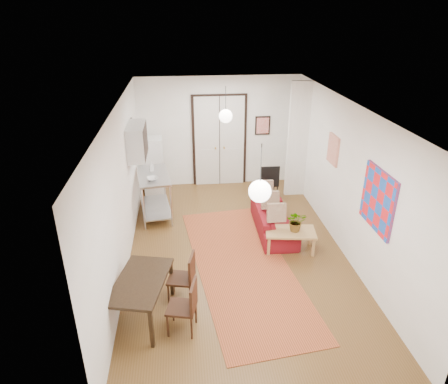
{
  "coord_description": "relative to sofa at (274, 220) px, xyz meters",
  "views": [
    {
      "loc": [
        -0.98,
        -6.65,
        4.43
      ],
      "look_at": [
        -0.24,
        0.18,
        1.25
      ],
      "focal_mm": 32.0,
      "sensor_mm": 36.0,
      "label": 1
    }
  ],
  "objects": [
    {
      "name": "floor",
      "position": [
        -0.91,
        -0.74,
        -0.27
      ],
      "size": [
        7.0,
        7.0,
        0.0
      ],
      "primitive_type": "plane",
      "color": "brown",
      "rests_on": "ground"
    },
    {
      "name": "ceiling",
      "position": [
        -0.91,
        -0.74,
        2.63
      ],
      "size": [
        4.2,
        7.0,
        0.02
      ],
      "primitive_type": "cube",
      "color": "white",
      "rests_on": "wall_back"
    },
    {
      "name": "wall_back",
      "position": [
        -0.91,
        2.76,
        1.18
      ],
      "size": [
        4.2,
        0.02,
        2.9
      ],
      "primitive_type": "cube",
      "color": "white",
      "rests_on": "floor"
    },
    {
      "name": "wall_front",
      "position": [
        -0.91,
        -4.24,
        1.18
      ],
      "size": [
        4.2,
        0.02,
        2.9
      ],
      "primitive_type": "cube",
      "color": "white",
      "rests_on": "floor"
    },
    {
      "name": "wall_left",
      "position": [
        -3.01,
        -0.74,
        1.18
      ],
      "size": [
        0.02,
        7.0,
        2.9
      ],
      "primitive_type": "cube",
      "color": "white",
      "rests_on": "floor"
    },
    {
      "name": "wall_right",
      "position": [
        1.19,
        -0.74,
        1.18
      ],
      "size": [
        0.02,
        7.0,
        2.9
      ],
      "primitive_type": "cube",
      "color": "white",
      "rests_on": "floor"
    },
    {
      "name": "double_doors",
      "position": [
        -0.91,
        2.72,
        0.93
      ],
      "size": [
        1.44,
        0.06,
        2.5
      ],
      "primitive_type": "cube",
      "color": "silver",
      "rests_on": "wall_back"
    },
    {
      "name": "stub_partition",
      "position": [
        0.94,
        1.81,
        1.18
      ],
      "size": [
        0.5,
        0.1,
        2.9
      ],
      "primitive_type": "cube",
      "color": "white",
      "rests_on": "floor"
    },
    {
      "name": "wall_cabinet",
      "position": [
        -2.83,
        0.76,
        1.63
      ],
      "size": [
        0.35,
        1.0,
        0.7
      ],
      "primitive_type": "cube",
      "color": "silver",
      "rests_on": "wall_left"
    },
    {
      "name": "painting_popart",
      "position": [
        1.17,
        -1.99,
        1.38
      ],
      "size": [
        0.05,
        1.0,
        1.0
      ],
      "primitive_type": "cube",
      "color": "red",
      "rests_on": "wall_right"
    },
    {
      "name": "painting_abstract",
      "position": [
        1.17,
        0.06,
        1.53
      ],
      "size": [
        0.05,
        0.5,
        0.6
      ],
      "primitive_type": "cube",
      "color": "#F5E5CC",
      "rests_on": "wall_right"
    },
    {
      "name": "poster_back",
      "position": [
        0.24,
        2.73,
        1.33
      ],
      "size": [
        0.4,
        0.03,
        0.5
      ],
      "primitive_type": "cube",
      "color": "red",
      "rests_on": "wall_back"
    },
    {
      "name": "print_left",
      "position": [
        -2.98,
        1.26,
        1.68
      ],
      "size": [
        0.03,
        0.44,
        0.54
      ],
      "primitive_type": "cube",
      "color": "#99603F",
      "rests_on": "wall_left"
    },
    {
      "name": "pendant_back",
      "position": [
        -0.91,
        1.26,
        1.98
      ],
      "size": [
        0.3,
        0.3,
        0.8
      ],
      "color": "white",
      "rests_on": "ceiling"
    },
    {
      "name": "pendant_front",
      "position": [
        -0.91,
        -2.74,
        1.98
      ],
      "size": [
        0.3,
        0.3,
        0.8
      ],
      "color": "white",
      "rests_on": "ceiling"
    },
    {
      "name": "kilim_rug",
      "position": [
        -0.86,
        -1.22,
        -0.27
      ],
      "size": [
        2.2,
        4.63,
        0.01
      ],
      "primitive_type": "cube",
      "rotation": [
        0.0,
        0.0,
        0.12
      ],
      "color": "#A54729",
      "rests_on": "floor"
    },
    {
      "name": "sofa",
      "position": [
        0.0,
        0.0,
        0.0
      ],
      "size": [
        1.87,
        0.76,
        0.54
      ],
      "primitive_type": "imported",
      "rotation": [
        0.0,
        0.0,
        1.55
      ],
      "color": "maroon",
      "rests_on": "floor"
    },
    {
      "name": "coffee_table",
      "position": [
        0.16,
        -0.76,
        0.1
      ],
      "size": [
        1.04,
        0.68,
        0.43
      ],
      "rotation": [
        0.0,
        0.0,
        -0.15
      ],
      "color": "tan",
      "rests_on": "floor"
    },
    {
      "name": "potted_plant",
      "position": [
        0.26,
        -0.76,
        0.37
      ],
      "size": [
        0.42,
        0.38,
        0.42
      ],
      "primitive_type": "imported",
      "rotation": [
        0.0,
        0.0,
        -0.15
      ],
      "color": "#305C29",
      "rests_on": "coffee_table"
    },
    {
      "name": "kitchen_counter",
      "position": [
        -2.57,
        1.02,
        0.41
      ],
      "size": [
        0.85,
        1.42,
        1.02
      ],
      "rotation": [
        0.0,
        0.0,
        0.14
      ],
      "color": "#ADAFB2",
      "rests_on": "floor"
    },
    {
      "name": "bowl",
      "position": [
        -2.57,
        0.72,
        0.78
      ],
      "size": [
        0.31,
        0.31,
        0.06
      ],
      "primitive_type": "imported",
      "rotation": [
        0.0,
        0.0,
        0.37
      ],
      "color": "silver",
      "rests_on": "kitchen_counter"
    },
    {
      "name": "soap_bottle",
      "position": [
        -2.62,
        1.27,
        0.86
      ],
      "size": [
        0.13,
        0.12,
        0.21
      ],
      "primitive_type": "imported",
      "rotation": [
        0.0,
        0.0,
        0.37
      ],
      "color": "#50A2AE",
      "rests_on": "kitchen_counter"
    },
    {
      "name": "fridge",
      "position": [
        -2.66,
        2.36,
        0.46
      ],
      "size": [
        0.53,
        0.53,
        1.47
      ],
      "primitive_type": "cube",
      "rotation": [
        0.0,
        0.0,
        0.03
      ],
      "color": "white",
      "rests_on": "floor"
    },
    {
      "name": "dining_table",
      "position": [
        -2.61,
        -2.39,
        0.35
      ],
      "size": [
        0.99,
        1.39,
        0.7
      ],
      "rotation": [
        0.0,
        0.0,
        -0.23
      ],
      "color": "black",
      "rests_on": "floor"
    },
    {
      "name": "dining_chair_near",
      "position": [
        -2.01,
        -1.95,
        0.23
      ],
      "size": [
        0.49,
        0.63,
        0.87
      ],
      "rotation": [
        0.0,
        0.0,
        -1.8
      ],
      "color": "#321C10",
      "rests_on": "floor"
    },
    {
      "name": "dining_chair_far",
      "position": [
        -2.01,
        -2.65,
        0.23
      ],
      "size": [
        0.49,
        0.63,
        0.87
      ],
      "rotation": [
        0.0,
        0.0,
        -1.8
      ],
      "color": "#321C10",
      "rests_on": "floor"
    },
    {
      "name": "black_side_chair",
      "position": [
        0.18,
        1.59,
        0.31
      ],
      "size": [
        0.46,
        0.46,
        1.0
      ],
      "rotation": [
        0.0,
        0.0,
        3.12
      ],
      "color": "black",
      "rests_on": "floor"
    }
  ]
}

